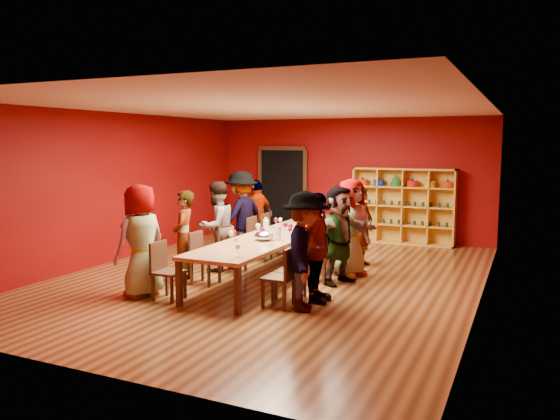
% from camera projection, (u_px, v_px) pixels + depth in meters
% --- Properties ---
extents(room_shell, '(7.10, 9.10, 3.04)m').
position_uv_depth(room_shell, '(273.00, 194.00, 9.58)').
color(room_shell, '#543116').
rests_on(room_shell, ground).
extents(tasting_table, '(1.10, 4.50, 0.75)m').
position_uv_depth(tasting_table, '(273.00, 239.00, 9.68)').
color(tasting_table, '#A77445').
rests_on(tasting_table, ground).
extents(doorway, '(1.40, 0.17, 2.30)m').
position_uv_depth(doorway, '(283.00, 191.00, 14.38)').
color(doorway, black).
rests_on(doorway, ground).
extents(shelving_unit, '(2.40, 0.40, 1.80)m').
position_uv_depth(shelving_unit, '(403.00, 202.00, 12.97)').
color(shelving_unit, gold).
rests_on(shelving_unit, ground).
extents(chair_person_left_0, '(0.42, 0.42, 0.89)m').
position_uv_depth(chair_person_left_0, '(164.00, 268.00, 8.33)').
color(chair_person_left_0, '#321C10').
rests_on(chair_person_left_0, ground).
extents(person_left_0, '(0.68, 0.95, 1.76)m').
position_uv_depth(person_left_0, '(141.00, 241.00, 8.46)').
color(person_left_0, '#5875B5').
rests_on(person_left_0, ground).
extents(chair_person_left_1, '(0.42, 0.42, 0.89)m').
position_uv_depth(chair_person_left_1, '(201.00, 255.00, 9.26)').
color(chair_person_left_1, '#321C10').
rests_on(chair_person_left_1, ground).
extents(person_left_1, '(0.62, 0.70, 1.58)m').
position_uv_depth(person_left_1, '(184.00, 236.00, 9.37)').
color(person_left_1, white).
rests_on(person_left_1, ground).
extents(chair_person_left_2, '(0.42, 0.42, 0.89)m').
position_uv_depth(chair_person_left_2, '(229.00, 246.00, 10.11)').
color(chair_person_left_2, '#321C10').
rests_on(chair_person_left_2, ground).
extents(person_left_2, '(0.63, 0.90, 1.68)m').
position_uv_depth(person_left_2, '(217.00, 226.00, 10.17)').
color(person_left_2, tan).
rests_on(person_left_2, ground).
extents(chair_person_left_3, '(0.42, 0.42, 0.89)m').
position_uv_depth(chair_person_left_3, '(257.00, 236.00, 11.12)').
color(chair_person_left_3, '#321C10').
rests_on(chair_person_left_3, ground).
extents(person_left_3, '(0.71, 1.25, 1.82)m').
position_uv_depth(person_left_3, '(242.00, 215.00, 11.21)').
color(person_left_3, '#131B35').
rests_on(person_left_3, ground).
extents(chair_person_left_4, '(0.42, 0.42, 0.89)m').
position_uv_depth(chair_person_left_4, '(270.00, 232.00, 11.69)').
color(chair_person_left_4, '#321C10').
rests_on(chair_person_left_4, ground).
extents(person_left_4, '(0.64, 1.02, 1.61)m').
position_uv_depth(person_left_4, '(257.00, 217.00, 11.78)').
color(person_left_4, '#5172A7').
rests_on(person_left_4, ground).
extents(chair_person_right_0, '(0.42, 0.42, 0.89)m').
position_uv_depth(chair_person_right_0, '(283.00, 274.00, 7.92)').
color(chair_person_right_0, '#321C10').
rests_on(chair_person_right_0, ground).
extents(person_right_0, '(0.76, 1.20, 1.72)m').
position_uv_depth(person_right_0, '(305.00, 251.00, 7.73)').
color(person_right_0, white).
rests_on(person_right_0, ground).
extents(chair_person_right_1, '(0.42, 0.42, 0.89)m').
position_uv_depth(chair_person_right_1, '(295.00, 267.00, 8.33)').
color(chair_person_right_1, '#321C10').
rests_on(chair_person_right_1, ground).
extents(person_right_1, '(0.50, 1.00, 1.66)m').
position_uv_depth(person_right_1, '(317.00, 248.00, 8.15)').
color(person_right_1, silver).
rests_on(person_right_1, ground).
extents(chair_person_right_2, '(0.42, 0.42, 0.89)m').
position_uv_depth(chair_person_right_2, '(322.00, 253.00, 9.40)').
color(chair_person_right_2, '#321C10').
rests_on(chair_person_right_2, ground).
extents(person_right_2, '(1.00, 1.62, 1.69)m').
position_uv_depth(person_right_2, '(339.00, 235.00, 9.24)').
color(person_right_2, '#15193A').
rests_on(person_right_2, ground).
extents(chair_person_right_3, '(0.42, 0.42, 0.89)m').
position_uv_depth(chair_person_right_3, '(335.00, 247.00, 9.98)').
color(chair_person_right_3, '#321C10').
rests_on(chair_person_right_3, ground).
extents(person_right_3, '(0.74, 0.97, 1.75)m').
position_uv_depth(person_right_3, '(351.00, 227.00, 9.81)').
color(person_right_3, '#131634').
rests_on(person_right_3, ground).
extents(chair_person_right_4, '(0.42, 0.42, 0.89)m').
position_uv_depth(chair_person_right_4, '(348.00, 240.00, 10.73)').
color(chair_person_right_4, '#321C10').
rests_on(chair_person_right_4, ground).
extents(person_right_4, '(0.49, 0.62, 1.55)m').
position_uv_depth(person_right_4, '(362.00, 226.00, 10.58)').
color(person_right_4, '#49494E').
rests_on(person_right_4, ground).
extents(wine_glass_0, '(0.09, 0.09, 0.22)m').
position_uv_depth(wine_glass_0, '(258.00, 226.00, 9.71)').
color(wine_glass_0, silver).
rests_on(wine_glass_0, tasting_table).
extents(wine_glass_1, '(0.09, 0.09, 0.22)m').
position_uv_depth(wine_glass_1, '(303.00, 222.00, 10.25)').
color(wine_glass_1, silver).
rests_on(wine_glass_1, tasting_table).
extents(wine_glass_2, '(0.08, 0.08, 0.20)m').
position_uv_depth(wine_glass_2, '(263.00, 230.00, 9.36)').
color(wine_glass_2, silver).
rests_on(wine_glass_2, tasting_table).
extents(wine_glass_3, '(0.09, 0.09, 0.22)m').
position_uv_depth(wine_glass_3, '(290.00, 227.00, 9.68)').
color(wine_glass_3, silver).
rests_on(wine_glass_3, tasting_table).
extents(wine_glass_4, '(0.07, 0.07, 0.18)m').
position_uv_depth(wine_glass_4, '(236.00, 240.00, 8.52)').
color(wine_glass_4, silver).
rests_on(wine_glass_4, tasting_table).
extents(wine_glass_5, '(0.08, 0.08, 0.20)m').
position_uv_depth(wine_glass_5, '(234.00, 233.00, 9.10)').
color(wine_glass_5, silver).
rests_on(wine_glass_5, tasting_table).
extents(wine_glass_6, '(0.09, 0.09, 0.22)m').
position_uv_depth(wine_glass_6, '(285.00, 225.00, 9.85)').
color(wine_glass_6, silver).
rests_on(wine_glass_6, tasting_table).
extents(wine_glass_7, '(0.09, 0.09, 0.22)m').
position_uv_depth(wine_glass_7, '(231.00, 234.00, 8.91)').
color(wine_glass_7, silver).
rests_on(wine_glass_7, tasting_table).
extents(wine_glass_8, '(0.07, 0.07, 0.18)m').
position_uv_depth(wine_glass_8, '(297.00, 216.00, 11.39)').
color(wine_glass_8, silver).
rests_on(wine_glass_8, tasting_table).
extents(wine_glass_9, '(0.09, 0.09, 0.22)m').
position_uv_depth(wine_glass_9, '(321.00, 216.00, 11.08)').
color(wine_glass_9, silver).
rests_on(wine_glass_9, tasting_table).
extents(wine_glass_10, '(0.08, 0.08, 0.19)m').
position_uv_depth(wine_glass_10, '(238.00, 247.00, 7.87)').
color(wine_glass_10, silver).
rests_on(wine_glass_10, tasting_table).
extents(wine_glass_11, '(0.08, 0.08, 0.19)m').
position_uv_depth(wine_glass_11, '(280.00, 220.00, 10.67)').
color(wine_glass_11, silver).
rests_on(wine_glass_11, tasting_table).
extents(wine_glass_12, '(0.08, 0.08, 0.19)m').
position_uv_depth(wine_glass_12, '(290.00, 230.00, 9.47)').
color(wine_glass_12, silver).
rests_on(wine_glass_12, tasting_table).
extents(wine_glass_13, '(0.08, 0.08, 0.19)m').
position_uv_depth(wine_glass_13, '(296.00, 214.00, 11.49)').
color(wine_glass_13, silver).
rests_on(wine_glass_13, tasting_table).
extents(wine_glass_14, '(0.08, 0.08, 0.20)m').
position_uv_depth(wine_glass_14, '(326.00, 216.00, 11.15)').
color(wine_glass_14, silver).
rests_on(wine_glass_14, tasting_table).
extents(wine_glass_15, '(0.07, 0.07, 0.18)m').
position_uv_depth(wine_glass_15, '(295.00, 219.00, 10.92)').
color(wine_glass_15, silver).
rests_on(wine_glass_15, tasting_table).
extents(wine_glass_16, '(0.09, 0.09, 0.22)m').
position_uv_depth(wine_glass_16, '(270.00, 235.00, 8.80)').
color(wine_glass_16, silver).
rests_on(wine_glass_16, tasting_table).
extents(wine_glass_17, '(0.07, 0.07, 0.18)m').
position_uv_depth(wine_glass_17, '(258.00, 227.00, 9.79)').
color(wine_glass_17, silver).
rests_on(wine_glass_17, tasting_table).
extents(wine_glass_18, '(0.08, 0.08, 0.21)m').
position_uv_depth(wine_glass_18, '(276.00, 220.00, 10.56)').
color(wine_glass_18, silver).
rests_on(wine_glass_18, tasting_table).
extents(spittoon_bowl, '(0.33, 0.33, 0.18)m').
position_uv_depth(spittoon_bowl, '(264.00, 236.00, 9.21)').
color(spittoon_bowl, '#B1B4B8').
rests_on(spittoon_bowl, tasting_table).
extents(carafe_a, '(0.11, 0.11, 0.28)m').
position_uv_depth(carafe_a, '(266.00, 226.00, 10.05)').
color(carafe_a, silver).
rests_on(carafe_a, tasting_table).
extents(carafe_b, '(0.15, 0.15, 0.29)m').
position_uv_depth(carafe_b, '(278.00, 233.00, 9.21)').
color(carafe_b, silver).
rests_on(carafe_b, tasting_table).
extents(wine_bottle, '(0.10, 0.10, 0.33)m').
position_uv_depth(wine_bottle, '(312.00, 218.00, 11.11)').
color(wine_bottle, '#153919').
rests_on(wine_bottle, tasting_table).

